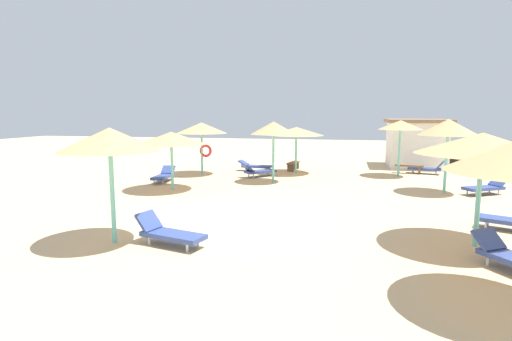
# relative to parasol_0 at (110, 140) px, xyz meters

# --- Properties ---
(ground_plane) EXTENTS (80.00, 80.00, 0.00)m
(ground_plane) POSITION_rel_parasol_0_xyz_m (2.55, 2.62, -2.68)
(ground_plane) COLOR #D1B284
(parasol_0) EXTENTS (2.54, 2.54, 2.99)m
(parasol_0) POSITION_rel_parasol_0_xyz_m (0.00, 0.00, 0.00)
(parasol_0) COLOR #6BC6BC
(parasol_0) RESTS_ON ground
(parasol_2) EXTENTS (2.22, 2.22, 2.95)m
(parasol_2) POSITION_rel_parasol_0_xyz_m (2.41, 10.16, -0.06)
(parasol_2) COLOR #6BC6BC
(parasol_2) RESTS_ON ground
(parasol_3) EXTENTS (2.29, 2.29, 2.98)m
(parasol_3) POSITION_rel_parasol_0_xyz_m (8.63, 13.39, 0.03)
(parasol_3) COLOR #6BC6BC
(parasol_3) RESTS_ON ground
(parasol_4) EXTENTS (2.41, 2.41, 3.11)m
(parasol_4) POSITION_rel_parasol_0_xyz_m (9.97, 9.00, 0.08)
(parasol_4) COLOR #6BC6BC
(parasol_4) RESTS_ON ground
(parasol_5) EXTENTS (3.02, 3.02, 2.55)m
(parasol_5) POSITION_rel_parasol_0_xyz_m (-1.56, 7.20, -0.42)
(parasol_5) COLOR #6BC6BC
(parasol_5) RESTS_ON ground
(parasol_6) EXTENTS (3.02, 3.02, 2.58)m
(parasol_6) POSITION_rel_parasol_0_xyz_m (3.14, 13.31, -0.34)
(parasol_6) COLOR #6BC6BC
(parasol_6) RESTS_ON ground
(parasol_7) EXTENTS (3.18, 3.18, 2.88)m
(parasol_7) POSITION_rel_parasol_0_xyz_m (9.12, 1.70, -0.08)
(parasol_7) COLOR #6BC6BC
(parasol_7) RESTS_ON ground
(parasol_8) EXTENTS (2.75, 2.75, 2.84)m
(parasol_8) POSITION_rel_parasol_0_xyz_m (-1.85, 11.80, -0.16)
(parasol_8) COLOR #6BC6BC
(parasol_8) RESTS_ON ground
(lounger_0) EXTENTS (1.96, 1.10, 0.79)m
(lounger_0) POSITION_rel_parasol_0_xyz_m (1.48, 0.11, -2.36)
(lounger_0) COLOR #33478C
(lounger_0) RESTS_ON ground
(lounger_2) EXTENTS (1.77, 1.81, 0.71)m
(lounger_2) POSITION_rel_parasol_0_xyz_m (1.36, 11.56, -2.37)
(lounger_2) COLOR #33478C
(lounger_2) RESTS_ON ground
(lounger_3) EXTENTS (1.96, 1.11, 0.79)m
(lounger_3) POSITION_rel_parasol_0_xyz_m (10.28, 14.59, -2.36)
(lounger_3) COLOR #33478C
(lounger_3) RESTS_ON ground
(lounger_4) EXTENTS (1.94, 1.51, 0.75)m
(lounger_4) POSITION_rel_parasol_0_xyz_m (11.56, 8.97, -2.36)
(lounger_4) COLOR #33478C
(lounger_4) RESTS_ON ground
(lounger_5) EXTENTS (0.81, 1.94, 0.70)m
(lounger_5) POSITION_rel_parasol_0_xyz_m (-2.85, 9.04, -2.37)
(lounger_5) COLOR #33478C
(lounger_5) RESTS_ON ground
(lounger_6) EXTENTS (1.95, 0.76, 0.63)m
(lounger_6) POSITION_rel_parasol_0_xyz_m (0.69, 13.61, -2.37)
(lounger_6) COLOR #33478C
(lounger_6) RESTS_ON ground
(bench_0) EXTENTS (1.54, 0.63, 0.49)m
(bench_0) POSITION_rel_parasol_0_xyz_m (9.33, 14.55, -2.34)
(bench_0) COLOR brown
(bench_0) RESTS_ON ground
(bench_1) EXTENTS (0.65, 1.55, 0.49)m
(bench_1) POSITION_rel_parasol_0_xyz_m (2.85, 14.46, -2.34)
(bench_1) COLOR brown
(bench_1) RESTS_ON ground
(parked_car) EXTENTS (4.16, 2.32, 1.72)m
(parked_car) POSITION_rel_parasol_0_xyz_m (11.11, 19.80, -1.86)
(parked_car) COLOR #B21E23
(parked_car) RESTS_ON ground
(beach_cabana) EXTENTS (3.60, 4.14, 2.97)m
(beach_cabana) POSITION_rel_parasol_0_xyz_m (10.10, 17.68, -1.17)
(beach_cabana) COLOR white
(beach_cabana) RESTS_ON ground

